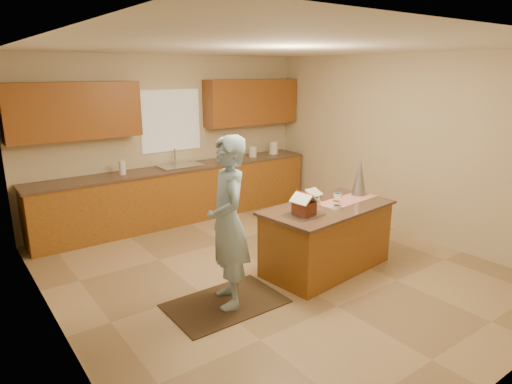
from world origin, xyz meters
TOP-DOWN VIEW (x-y plane):
  - floor at (0.00, 0.00)m, footprint 5.50×5.50m
  - ceiling at (0.00, 0.00)m, footprint 5.50×5.50m
  - wall_back at (0.00, 2.75)m, footprint 5.50×5.50m
  - wall_left at (-2.50, 0.00)m, footprint 5.50×5.50m
  - wall_right at (2.50, 0.00)m, footprint 5.50×5.50m
  - stone_accent at (-2.48, -0.80)m, footprint 0.00×2.50m
  - window_curtain at (0.00, 2.72)m, footprint 1.05×0.03m
  - back_counter_base at (0.00, 2.45)m, footprint 4.80×0.60m
  - back_counter_top at (0.00, 2.45)m, footprint 4.85×0.63m
  - upper_cabinet_left at (-1.55, 2.57)m, footprint 1.85×0.35m
  - upper_cabinet_right at (1.55, 2.57)m, footprint 1.85×0.35m
  - sink at (0.00, 2.45)m, footprint 0.70×0.45m
  - faucet at (0.00, 2.63)m, footprint 0.03×0.03m
  - island_base at (0.59, -0.37)m, footprint 1.70×0.98m
  - island_top at (0.59, -0.37)m, footprint 1.78×1.06m
  - table_runner at (0.99, -0.33)m, footprint 0.93×0.42m
  - baking_tray at (0.10, -0.47)m, footprint 0.45×0.35m
  - cookbook at (0.69, -0.01)m, footprint 0.21×0.17m
  - tinsel_tree at (1.28, -0.25)m, footprint 0.22×0.22m
  - rug at (-0.94, -0.38)m, footprint 1.24×0.81m
  - boy at (-0.89, -0.38)m, footprint 0.64×0.78m
  - canister_a at (1.48, 2.45)m, footprint 0.14×0.14m
  - canister_b at (1.97, 2.45)m, footprint 0.16×0.16m
  - canister_c at (1.97, 2.45)m, footprint 0.13×0.13m
  - paper_towel at (-0.97, 2.45)m, footprint 0.10×0.10m
  - gingerbread_house at (0.10, -0.47)m, footprint 0.27×0.28m
  - candy_bowls at (0.63, -0.26)m, footprint 0.73×0.51m

SIDE VIEW (x-z plane):
  - floor at x=0.00m, z-range 0.00..0.00m
  - rug at x=-0.94m, z-range 0.00..0.01m
  - island_base at x=0.59m, z-range 0.00..0.80m
  - back_counter_base at x=0.00m, z-range 0.00..0.88m
  - island_top at x=0.59m, z-range 0.80..0.83m
  - table_runner at x=0.99m, z-range 0.83..0.84m
  - baking_tray at x=0.10m, z-range 0.83..0.85m
  - candy_bowls at x=0.63m, z-range 0.83..0.88m
  - sink at x=0.00m, z-range 0.83..0.95m
  - back_counter_top at x=0.00m, z-range 0.88..0.92m
  - cookbook at x=0.69m, z-range 0.87..0.96m
  - boy at x=-0.89m, z-range 0.01..1.84m
  - gingerbread_house at x=0.10m, z-range 0.82..1.08m
  - canister_c at x=1.97m, z-range 0.92..1.10m
  - canister_a at x=1.48m, z-range 0.92..1.12m
  - paper_towel at x=-0.97m, z-range 0.92..1.14m
  - canister_b at x=1.97m, z-range 0.92..1.16m
  - faucet at x=0.00m, z-range 0.92..1.20m
  - tinsel_tree at x=1.28m, z-range 0.83..1.33m
  - stone_accent at x=-2.48m, z-range 0.00..2.50m
  - wall_back at x=0.00m, z-range 1.35..1.35m
  - wall_left at x=-2.50m, z-range 1.35..1.35m
  - wall_right at x=2.50m, z-range 1.35..1.35m
  - window_curtain at x=0.00m, z-range 1.15..2.15m
  - upper_cabinet_left at x=-1.55m, z-range 1.50..2.30m
  - upper_cabinet_right at x=1.55m, z-range 1.50..2.30m
  - ceiling at x=0.00m, z-range 2.70..2.70m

